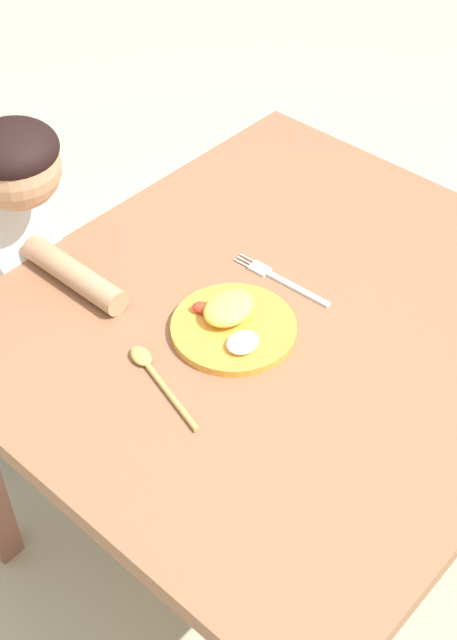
% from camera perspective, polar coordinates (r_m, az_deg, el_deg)
% --- Properties ---
extents(ground_plane, '(8.00, 8.00, 0.00)m').
position_cam_1_polar(ground_plane, '(2.10, 3.15, -13.47)').
color(ground_plane, '#B4B092').
extents(dining_table, '(1.08, 0.97, 0.70)m').
position_cam_1_polar(dining_table, '(1.62, 3.98, -1.72)').
color(dining_table, '#8C5C3F').
rests_on(dining_table, ground_plane).
extents(plate, '(0.23, 0.23, 0.05)m').
position_cam_1_polar(plate, '(1.52, 0.26, -0.22)').
color(plate, gold).
rests_on(plate, dining_table).
extents(fork, '(0.03, 0.22, 0.01)m').
position_cam_1_polar(fork, '(1.63, 3.50, 2.73)').
color(fork, silver).
rests_on(fork, dining_table).
extents(spoon, '(0.08, 0.21, 0.02)m').
position_cam_1_polar(spoon, '(1.45, -5.09, -3.53)').
color(spoon, tan).
rests_on(spoon, dining_table).
extents(person, '(0.17, 0.48, 0.99)m').
position_cam_1_polar(person, '(1.87, -13.99, 2.18)').
color(person, navy).
rests_on(person, ground_plane).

